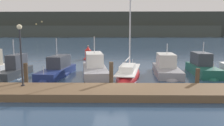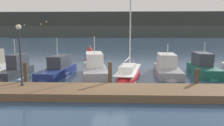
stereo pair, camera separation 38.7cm
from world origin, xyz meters
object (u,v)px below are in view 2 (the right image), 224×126
(motorboat_berth_6, at_px, (167,71))
(motorboat_berth_7, at_px, (203,70))
(dock_lamppost, at_px, (20,45))
(motorboat_berth_2, at_px, (16,73))
(motorboat_berth_4, at_px, (95,72))
(channel_buoy, at_px, (90,54))
(sailboat_berth_5, at_px, (129,75))
(motorboat_berth_3, at_px, (58,72))

(motorboat_berth_6, height_order, motorboat_berth_7, motorboat_berth_7)
(motorboat_berth_7, height_order, dock_lamppost, dock_lamppost)
(motorboat_berth_2, height_order, motorboat_berth_6, motorboat_berth_2)
(motorboat_berth_4, xyz_separation_m, motorboat_berth_6, (6.43, 1.31, -0.07))
(channel_buoy, xyz_separation_m, dock_lamppost, (-2.18, -16.24, 2.32))
(motorboat_berth_6, distance_m, dock_lamppost, 12.52)
(sailboat_berth_5, xyz_separation_m, dock_lamppost, (-7.06, -5.28, 2.95))
(motorboat_berth_6, xyz_separation_m, motorboat_berth_7, (3.25, 0.01, 0.05))
(motorboat_berth_2, height_order, sailboat_berth_5, sailboat_berth_5)
(motorboat_berth_3, xyz_separation_m, motorboat_berth_4, (3.36, -0.58, 0.14))
(motorboat_berth_2, height_order, dock_lamppost, dock_lamppost)
(motorboat_berth_2, relative_size, motorboat_berth_4, 0.69)
(dock_lamppost, bearing_deg, channel_buoy, 82.36)
(motorboat_berth_2, height_order, motorboat_berth_4, motorboat_berth_4)
(sailboat_berth_5, relative_size, motorboat_berth_6, 1.45)
(channel_buoy, bearing_deg, motorboat_berth_2, -113.74)
(sailboat_berth_5, relative_size, dock_lamppost, 2.43)
(motorboat_berth_3, relative_size, channel_buoy, 3.30)
(motorboat_berth_3, xyz_separation_m, channel_buoy, (1.41, 10.80, 0.47))
(motorboat_berth_2, xyz_separation_m, motorboat_berth_6, (13.33, 1.20, 0.03))
(motorboat_berth_2, distance_m, motorboat_berth_6, 13.39)
(motorboat_berth_4, bearing_deg, motorboat_berth_3, 170.17)
(motorboat_berth_4, relative_size, sailboat_berth_5, 0.77)
(motorboat_berth_2, xyz_separation_m, channel_buoy, (4.96, 11.28, 0.43))
(motorboat_berth_2, xyz_separation_m, dock_lamppost, (2.78, -4.97, 2.76))
(motorboat_berth_7, relative_size, channel_buoy, 2.97)
(dock_lamppost, bearing_deg, motorboat_berth_3, 81.97)
(motorboat_berth_3, bearing_deg, motorboat_berth_6, 4.27)
(motorboat_berth_3, bearing_deg, motorboat_berth_2, -172.42)
(motorboat_berth_3, height_order, motorboat_berth_7, motorboat_berth_3)
(motorboat_berth_4, relative_size, channel_buoy, 3.70)
(motorboat_berth_2, distance_m, sailboat_berth_5, 9.85)
(motorboat_berth_4, height_order, dock_lamppost, dock_lamppost)
(motorboat_berth_3, relative_size, motorboat_berth_7, 1.11)
(motorboat_berth_6, bearing_deg, sailboat_berth_5, -165.68)
(motorboat_berth_2, xyz_separation_m, motorboat_berth_3, (3.55, 0.47, -0.03))
(motorboat_berth_3, bearing_deg, sailboat_berth_5, -1.46)
(motorboat_berth_3, distance_m, motorboat_berth_6, 9.81)
(sailboat_berth_5, bearing_deg, motorboat_berth_3, 178.54)
(motorboat_berth_2, relative_size, dock_lamppost, 1.29)
(motorboat_berth_7, relative_size, dock_lamppost, 1.49)
(channel_buoy, distance_m, dock_lamppost, 16.55)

